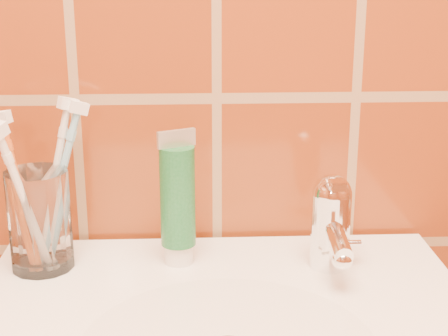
{
  "coord_description": "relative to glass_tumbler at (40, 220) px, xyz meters",
  "views": [
    {
      "loc": [
        -0.03,
        0.32,
        1.22
      ],
      "look_at": [
        0.0,
        1.08,
        0.98
      ],
      "focal_mm": 55.0,
      "sensor_mm": 36.0,
      "label": 1
    }
  ],
  "objects": [
    {
      "name": "toothpaste_tube",
      "position": [
        0.17,
        0.01,
        0.02
      ],
      "size": [
        0.05,
        0.04,
        0.17
      ],
      "rotation": [
        0.0,
        0.0,
        0.43
      ],
      "color": "white",
      "rests_on": "pedestal_sink"
    },
    {
      "name": "glass_tumbler",
      "position": [
        0.0,
        0.0,
        0.0
      ],
      "size": [
        0.09,
        0.09,
        0.12
      ],
      "primitive_type": "cylinder",
      "rotation": [
        0.0,
        0.0,
        -0.27
      ],
      "color": "white",
      "rests_on": "pedestal_sink"
    },
    {
      "name": "toothbrush_1",
      "position": [
        0.02,
        0.02,
        0.04
      ],
      "size": [
        0.13,
        0.12,
        0.22
      ],
      "primitive_type": null,
      "rotation": [
        0.27,
        0.0,
        2.21
      ],
      "color": "silver",
      "rests_on": "glass_tumbler"
    },
    {
      "name": "toothbrush_2",
      "position": [
        -0.02,
        -0.0,
        0.04
      ],
      "size": [
        0.09,
        0.08,
        0.21
      ],
      "primitive_type": null,
      "rotation": [
        0.18,
        0.0,
        -1.91
      ],
      "color": "orange",
      "rests_on": "glass_tumbler"
    },
    {
      "name": "faucet",
      "position": [
        0.35,
        -0.02,
        0.0
      ],
      "size": [
        0.05,
        0.11,
        0.12
      ],
      "color": "white",
      "rests_on": "pedestal_sink"
    },
    {
      "name": "toothbrush_0",
      "position": [
        -0.01,
        -0.03,
        0.03
      ],
      "size": [
        0.12,
        0.14,
        0.22
      ],
      "primitive_type": null,
      "rotation": [
        0.32,
        0.0,
        -0.56
      ],
      "color": "white",
      "rests_on": "glass_tumbler"
    },
    {
      "name": "toothbrush_3",
      "position": [
        0.02,
        0.02,
        0.04
      ],
      "size": [
        0.14,
        0.12,
        0.21
      ],
      "primitive_type": null,
      "rotation": [
        0.31,
        0.0,
        2.04
      ],
      "color": "#7BBBDC",
      "rests_on": "glass_tumbler"
    }
  ]
}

